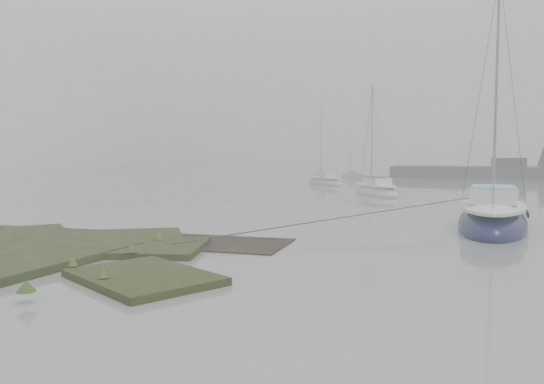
% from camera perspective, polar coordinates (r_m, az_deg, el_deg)
% --- Properties ---
extents(ground, '(160.00, 160.00, 0.00)m').
position_cam_1_polar(ground, '(41.50, 11.33, -0.07)').
color(ground, gray).
rests_on(ground, ground).
extents(sailboat_main, '(2.62, 7.85, 11.06)m').
position_cam_1_polar(sailboat_main, '(22.77, 22.63, -2.81)').
color(sailboat_main, '#121537').
rests_on(sailboat_main, ground).
extents(sailboat_white, '(5.17, 6.12, 8.59)m').
position_cam_1_polar(sailboat_white, '(39.26, 11.09, 0.09)').
color(sailboat_white, silver).
rests_on(sailboat_white, ground).
extents(sailboat_far_a, '(5.41, 5.44, 8.15)m').
position_cam_1_polar(sailboat_far_a, '(51.87, 5.69, 1.09)').
color(sailboat_far_a, '#B5BBC0').
rests_on(sailboat_far_a, ground).
extents(sailboat_far_c, '(4.39, 3.45, 6.05)m').
position_cam_1_polar(sailboat_far_c, '(66.12, 8.80, 1.65)').
color(sailboat_far_c, '#ACB1B6').
rests_on(sailboat_far_c, ground).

